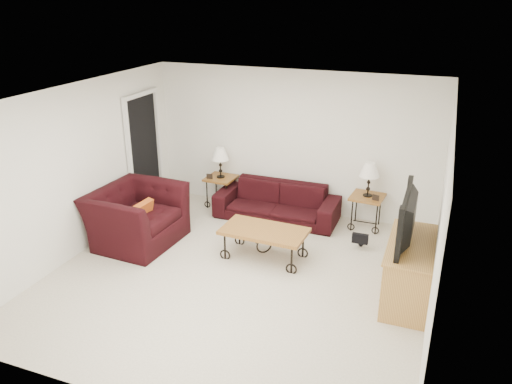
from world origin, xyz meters
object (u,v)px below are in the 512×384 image
(side_table_left, at_px, (221,191))
(lamp_right, at_px, (369,180))
(lamp_left, at_px, (220,163))
(backpack, at_px, (362,232))
(tv_stand, at_px, (409,271))
(coffee_table, at_px, (264,244))
(side_table_right, at_px, (366,212))
(sofa, at_px, (277,202))
(armchair, at_px, (136,216))
(television, at_px, (414,218))

(side_table_left, bearing_deg, lamp_right, 0.00)
(side_table_left, height_order, lamp_left, lamp_left)
(side_table_left, xyz_separation_m, backpack, (2.69, -0.71, -0.04))
(tv_stand, bearing_deg, coffee_table, 170.82)
(side_table_right, bearing_deg, backpack, -85.48)
(coffee_table, bearing_deg, sofa, 101.19)
(sofa, distance_m, side_table_right, 1.51)
(sofa, xyz_separation_m, coffee_table, (0.28, -1.39, -0.08))
(lamp_right, relative_size, armchair, 0.42)
(lamp_right, bearing_deg, sofa, -173.16)
(lamp_left, bearing_deg, coffee_table, -48.13)
(lamp_left, height_order, backpack, lamp_left)
(tv_stand, bearing_deg, television, 180.00)
(side_table_right, height_order, coffee_table, side_table_right)
(sofa, xyz_separation_m, armchair, (-1.75, -1.61, 0.13))
(sofa, bearing_deg, side_table_left, 170.99)
(side_table_left, height_order, lamp_right, lamp_right)
(side_table_left, bearing_deg, tv_stand, -28.72)
(lamp_right, height_order, tv_stand, lamp_right)
(television, bearing_deg, coffee_table, -99.26)
(sofa, bearing_deg, lamp_right, 6.84)
(side_table_right, xyz_separation_m, tv_stand, (0.85, -1.91, 0.11))
(television, distance_m, backpack, 1.68)
(side_table_left, relative_size, coffee_table, 0.45)
(coffee_table, height_order, armchair, armchair)
(coffee_table, bearing_deg, television, -9.26)
(sofa, height_order, lamp_right, lamp_right)
(armchair, bearing_deg, tv_stand, -88.35)
(tv_stand, xyz_separation_m, backpack, (-0.79, 1.20, -0.15))
(side_table_right, xyz_separation_m, coffee_table, (-1.22, -1.57, -0.05))
(side_table_left, xyz_separation_m, armchair, (-0.62, -1.79, 0.16))
(lamp_left, relative_size, coffee_table, 0.45)
(lamp_left, distance_m, backpack, 2.84)
(tv_stand, bearing_deg, lamp_right, 114.00)
(lamp_left, xyz_separation_m, armchair, (-0.62, -1.79, -0.40))
(sofa, bearing_deg, tv_stand, -36.35)
(side_table_left, bearing_deg, sofa, -9.01)
(side_table_right, distance_m, lamp_left, 2.69)
(tv_stand, bearing_deg, armchair, 178.33)
(sofa, bearing_deg, lamp_left, 170.99)
(lamp_left, distance_m, armchair, 1.93)
(side_table_left, distance_m, tv_stand, 3.98)
(side_table_left, xyz_separation_m, tv_stand, (3.49, -1.91, 0.12))
(side_table_right, xyz_separation_m, armchair, (-3.25, -1.79, 0.15))
(coffee_table, bearing_deg, backpack, 34.13)
(coffee_table, distance_m, armchair, 2.05)
(television, bearing_deg, armchair, -91.68)
(backpack, bearing_deg, side_table_left, -170.07)
(lamp_right, bearing_deg, lamp_left, -180.00)
(armchair, bearing_deg, television, -88.36)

